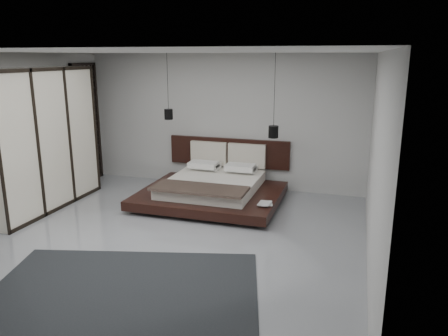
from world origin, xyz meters
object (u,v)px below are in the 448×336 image
(pendant_right, at_px, (273,132))
(pendant_left, at_px, (169,114))
(bed, at_px, (213,187))
(wardrobe, at_px, (40,140))
(rug, at_px, (122,294))
(lattice_screen, at_px, (87,124))

(pendant_right, bearing_deg, pendant_left, 180.00)
(bed, relative_size, wardrobe, 1.01)
(bed, height_order, rug, bed)
(pendant_left, relative_size, pendant_right, 0.83)
(bed, height_order, pendant_left, pendant_left)
(bed, relative_size, pendant_left, 2.01)
(bed, distance_m, wardrobe, 3.27)
(lattice_screen, xyz_separation_m, bed, (3.10, -0.54, -1.02))
(rug, bearing_deg, bed, 91.13)
(pendant_right, xyz_separation_m, rug, (-1.00, -4.01, -1.35))
(lattice_screen, xyz_separation_m, pendant_right, (4.18, -0.14, 0.06))
(wardrobe, bearing_deg, bed, 24.02)
(pendant_left, xyz_separation_m, pendant_right, (2.15, 0.00, -0.25))
(lattice_screen, distance_m, wardrobe, 1.82)
(lattice_screen, bearing_deg, wardrobe, -82.06)
(pendant_right, distance_m, rug, 4.35)
(rug, bearing_deg, pendant_right, 75.94)
(lattice_screen, xyz_separation_m, pendant_left, (2.03, -0.14, 0.31))
(bed, bearing_deg, pendant_right, 20.24)
(lattice_screen, distance_m, bed, 3.31)
(pendant_left, bearing_deg, wardrobe, -136.80)
(bed, xyz_separation_m, pendant_left, (-1.08, 0.40, 1.33))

